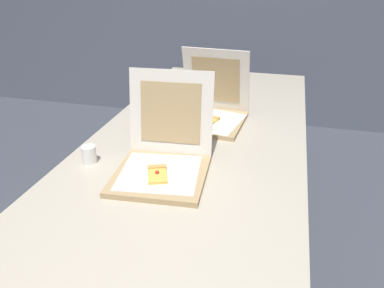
{
  "coord_description": "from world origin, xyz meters",
  "views": [
    {
      "loc": [
        0.38,
        -0.91,
        1.51
      ],
      "look_at": [
        0.02,
        0.49,
        0.81
      ],
      "focal_mm": 35.7,
      "sensor_mm": 36.0,
      "label": 1
    }
  ],
  "objects": [
    {
      "name": "table",
      "position": [
        0.0,
        0.68,
        0.71
      ],
      "size": [
        1.0,
        2.47,
        0.75
      ],
      "color": "#BCB29E",
      "rests_on": "ground"
    },
    {
      "name": "pizza_box_front",
      "position": [
        -0.06,
        0.34,
        0.8
      ],
      "size": [
        0.38,
        0.43,
        0.37
      ],
      "rotation": [
        0.0,
        0.0,
        0.08
      ],
      "color": "tan",
      "rests_on": "table"
    },
    {
      "name": "pizza_box_middle",
      "position": [
        0.01,
        0.9,
        0.8
      ],
      "size": [
        0.37,
        0.38,
        0.36
      ],
      "rotation": [
        0.0,
        0.0,
        -0.07
      ],
      "color": "tan",
      "rests_on": "table"
    },
    {
      "name": "cup_white_far",
      "position": [
        -0.27,
        1.1,
        0.78
      ],
      "size": [
        0.06,
        0.06,
        0.07
      ],
      "primitive_type": "cylinder",
      "color": "white",
      "rests_on": "table"
    },
    {
      "name": "cup_white_near_left",
      "position": [
        -0.38,
        0.34,
        0.78
      ],
      "size": [
        0.06,
        0.06,
        0.07
      ],
      "primitive_type": "cylinder",
      "color": "white",
      "rests_on": "table"
    }
  ]
}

